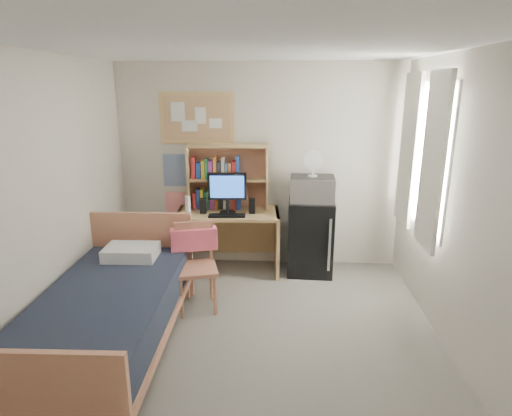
# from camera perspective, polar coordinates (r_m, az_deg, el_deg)

# --- Properties ---
(floor) EXTENTS (3.60, 4.20, 0.02)m
(floor) POSITION_cam_1_polar(r_m,az_deg,el_deg) (4.06, -1.04, -18.82)
(floor) COLOR gray
(floor) RESTS_ON ground
(ceiling) EXTENTS (3.60, 4.20, 0.02)m
(ceiling) POSITION_cam_1_polar(r_m,az_deg,el_deg) (3.35, -1.28, 21.04)
(ceiling) COLOR white
(ceiling) RESTS_ON wall_back
(wall_back) EXTENTS (3.60, 0.04, 2.60)m
(wall_back) POSITION_cam_1_polar(r_m,az_deg,el_deg) (5.52, 0.42, 5.47)
(wall_back) COLOR silver
(wall_back) RESTS_ON floor
(wall_front) EXTENTS (3.60, 0.04, 2.60)m
(wall_front) POSITION_cam_1_polar(r_m,az_deg,el_deg) (1.60, -7.02, -22.92)
(wall_front) COLOR silver
(wall_front) RESTS_ON floor
(wall_left) EXTENTS (0.04, 4.20, 2.60)m
(wall_left) POSITION_cam_1_polar(r_m,az_deg,el_deg) (4.03, -27.61, -0.32)
(wall_left) COLOR silver
(wall_left) RESTS_ON floor
(wall_right) EXTENTS (0.04, 4.20, 2.60)m
(wall_right) POSITION_cam_1_polar(r_m,az_deg,el_deg) (3.80, 27.02, -1.12)
(wall_right) COLOR silver
(wall_right) RESTS_ON floor
(window_unit) EXTENTS (0.10, 1.40, 1.70)m
(window_unit) POSITION_cam_1_polar(r_m,az_deg,el_deg) (4.82, 21.31, 6.47)
(window_unit) COLOR white
(window_unit) RESTS_ON wall_right
(curtain_left) EXTENTS (0.04, 0.55, 1.70)m
(curtain_left) POSITION_cam_1_polar(r_m,az_deg,el_deg) (4.44, 22.50, 5.62)
(curtain_left) COLOR silver
(curtain_left) RESTS_ON wall_right
(curtain_right) EXTENTS (0.04, 0.55, 1.70)m
(curtain_right) POSITION_cam_1_polar(r_m,az_deg,el_deg) (5.19, 19.66, 7.23)
(curtain_right) COLOR silver
(curtain_right) RESTS_ON wall_right
(bulletin_board) EXTENTS (0.94, 0.03, 0.64)m
(bulletin_board) POSITION_cam_1_polar(r_m,az_deg,el_deg) (5.52, -7.87, 11.81)
(bulletin_board) COLOR tan
(bulletin_board) RESTS_ON wall_back
(poster_wave) EXTENTS (0.30, 0.01, 0.42)m
(poster_wave) POSITION_cam_1_polar(r_m,az_deg,el_deg) (5.68, -10.79, 4.96)
(poster_wave) COLOR #23488E
(poster_wave) RESTS_ON wall_back
(poster_japan) EXTENTS (0.28, 0.01, 0.36)m
(poster_japan) POSITION_cam_1_polar(r_m,az_deg,el_deg) (5.78, -10.55, 0.39)
(poster_japan) COLOR red
(poster_japan) RESTS_ON wall_back
(desk) EXTENTS (1.30, 0.70, 0.79)m
(desk) POSITION_cam_1_polar(r_m,az_deg,el_deg) (5.47, -3.69, -4.50)
(desk) COLOR tan
(desk) RESTS_ON floor
(desk_chair) EXTENTS (0.57, 0.57, 0.93)m
(desk_chair) POSITION_cam_1_polar(r_m,az_deg,el_deg) (4.57, -7.99, -7.95)
(desk_chair) COLOR tan
(desk_chair) RESTS_ON floor
(mini_fridge) EXTENTS (0.58, 0.58, 0.95)m
(mini_fridge) POSITION_cam_1_polar(r_m,az_deg,el_deg) (5.46, 7.25, -3.79)
(mini_fridge) COLOR black
(mini_fridge) RESTS_ON floor
(bed) EXTENTS (1.13, 2.19, 0.60)m
(bed) POSITION_cam_1_polar(r_m,az_deg,el_deg) (4.11, -19.14, -14.17)
(bed) COLOR black
(bed) RESTS_ON floor
(hutch) EXTENTS (1.02, 0.31, 0.82)m
(hutch) POSITION_cam_1_polar(r_m,az_deg,el_deg) (5.39, -3.74, 4.14)
(hutch) COLOR tan
(hutch) RESTS_ON desk
(monitor) EXTENTS (0.47, 0.06, 0.50)m
(monitor) POSITION_cam_1_polar(r_m,az_deg,el_deg) (5.22, -3.85, 1.95)
(monitor) COLOR black
(monitor) RESTS_ON desk
(keyboard) EXTENTS (0.45, 0.16, 0.02)m
(keyboard) POSITION_cam_1_polar(r_m,az_deg,el_deg) (5.15, -3.91, -1.02)
(keyboard) COLOR black
(keyboard) RESTS_ON desk
(speaker_left) EXTENTS (0.08, 0.08, 0.19)m
(speaker_left) POSITION_cam_1_polar(r_m,az_deg,el_deg) (5.29, -7.07, 0.28)
(speaker_left) COLOR black
(speaker_left) RESTS_ON desk
(speaker_right) EXTENTS (0.08, 0.08, 0.19)m
(speaker_right) POSITION_cam_1_polar(r_m,az_deg,el_deg) (5.25, -0.55, 0.28)
(speaker_right) COLOR black
(speaker_right) RESTS_ON desk
(water_bottle) EXTENTS (0.07, 0.07, 0.23)m
(water_bottle) POSITION_cam_1_polar(r_m,az_deg,el_deg) (5.27, -9.07, 0.39)
(water_bottle) COLOR white
(water_bottle) RESTS_ON desk
(hoodie) EXTENTS (0.52, 0.27, 0.24)m
(hoodie) POSITION_cam_1_polar(r_m,az_deg,el_deg) (4.66, -8.30, -4.09)
(hoodie) COLOR #F35C6F
(hoodie) RESTS_ON desk_chair
(microwave) EXTENTS (0.54, 0.42, 0.30)m
(microwave) POSITION_cam_1_polar(r_m,az_deg,el_deg) (5.26, 7.49, 2.56)
(microwave) COLOR silver
(microwave) RESTS_ON mini_fridge
(desk_fan) EXTENTS (0.24, 0.24, 0.28)m
(desk_fan) POSITION_cam_1_polar(r_m,az_deg,el_deg) (5.20, 7.61, 5.72)
(desk_fan) COLOR white
(desk_fan) RESTS_ON microwave
(pillow) EXTENTS (0.53, 0.38, 0.13)m
(pillow) POSITION_cam_1_polar(r_m,az_deg,el_deg) (4.60, -16.29, -5.67)
(pillow) COLOR white
(pillow) RESTS_ON bed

